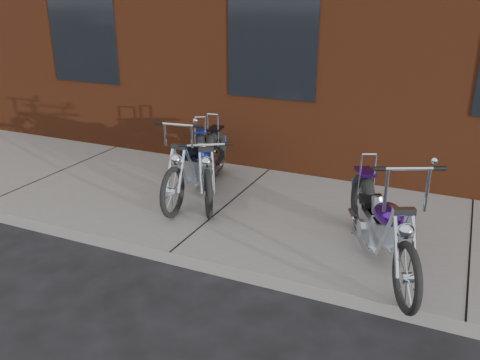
% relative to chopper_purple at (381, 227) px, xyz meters
% --- Properties ---
extents(ground, '(120.00, 120.00, 0.00)m').
position_rel_chopper_purple_xyz_m(ground, '(-2.11, -0.73, -0.56)').
color(ground, black).
rests_on(ground, ground).
extents(sidewalk, '(22.00, 3.00, 0.15)m').
position_rel_chopper_purple_xyz_m(sidewalk, '(-2.11, 0.77, -0.49)').
color(sidewalk, slate).
rests_on(sidewalk, ground).
extents(chopper_purple, '(1.08, 2.10, 1.28)m').
position_rel_chopper_purple_xyz_m(chopper_purple, '(0.00, 0.00, 0.00)').
color(chopper_purple, black).
rests_on(chopper_purple, sidewalk).
extents(chopper_blue, '(1.25, 1.90, 0.95)m').
position_rel_chopper_purple_xyz_m(chopper_blue, '(-2.59, 0.97, -0.02)').
color(chopper_blue, black).
rests_on(chopper_blue, sidewalk).
extents(chopper_third, '(0.56, 2.26, 1.15)m').
position_rel_chopper_purple_xyz_m(chopper_third, '(-2.67, 0.95, -0.00)').
color(chopper_third, black).
rests_on(chopper_third, sidewalk).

